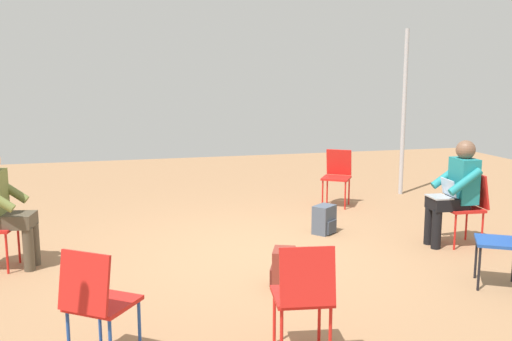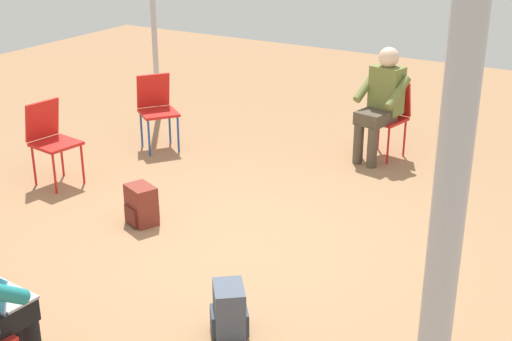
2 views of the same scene
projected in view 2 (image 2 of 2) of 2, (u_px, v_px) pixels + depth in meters
The scene contains 8 objects.
ground_plane at pixel (232, 247), 5.99m from camera, with size 15.24×15.24×0.00m, color #99704C.
chair_south at pixel (389, 113), 7.89m from camera, with size 0.47×0.50×0.85m.
chair_east at pixel (51, 137), 7.13m from camera, with size 0.49×0.45×0.85m.
chair_southeast at pixel (157, 106), 8.12m from camera, with size 0.58×0.57×0.85m.
person_in_olive at pixel (381, 99), 7.70m from camera, with size 0.56×0.57×1.24m.
backpack_near_laptop_user at pixel (142, 207), 6.37m from camera, with size 0.33×0.31×0.36m.
backpack_by_empty_chair at pixel (229, 313), 4.78m from camera, with size 0.33×0.34×0.36m.
tent_pole_far at pixel (153, 17), 8.90m from camera, with size 0.07×0.07×2.63m, color #B2B2B7.
Camera 2 is at (-2.90, 4.47, 2.82)m, focal length 50.00 mm.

